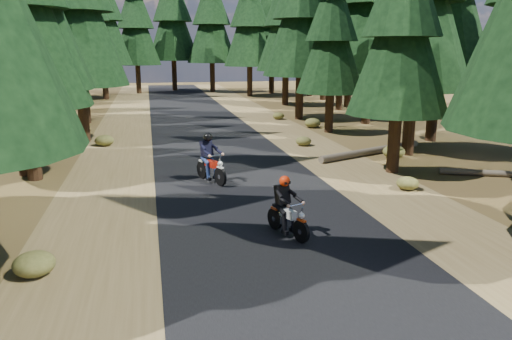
{
  "coord_description": "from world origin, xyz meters",
  "views": [
    {
      "loc": [
        -3.08,
        -12.79,
        4.65
      ],
      "look_at": [
        0.0,
        1.5,
        1.1
      ],
      "focal_mm": 35.0,
      "sensor_mm": 36.0,
      "label": 1
    }
  ],
  "objects_px": {
    "log_near": "(372,151)",
    "log_far": "(492,173)",
    "rider_lead": "(288,217)",
    "rider_follow": "(211,166)"
  },
  "relations": [
    {
      "from": "log_near",
      "to": "log_far",
      "type": "bearing_deg",
      "value": -84.04
    },
    {
      "from": "log_far",
      "to": "rider_lead",
      "type": "height_order",
      "value": "rider_lead"
    },
    {
      "from": "rider_lead",
      "to": "rider_follow",
      "type": "bearing_deg",
      "value": -98.35
    },
    {
      "from": "log_near",
      "to": "rider_follow",
      "type": "height_order",
      "value": "rider_follow"
    },
    {
      "from": "log_near",
      "to": "log_far",
      "type": "height_order",
      "value": "log_near"
    },
    {
      "from": "rider_lead",
      "to": "rider_follow",
      "type": "relative_size",
      "value": 0.88
    },
    {
      "from": "rider_lead",
      "to": "log_near",
      "type": "bearing_deg",
      "value": -146.54
    },
    {
      "from": "log_far",
      "to": "rider_follow",
      "type": "relative_size",
      "value": 1.83
    },
    {
      "from": "log_near",
      "to": "rider_lead",
      "type": "relative_size",
      "value": 3.49
    },
    {
      "from": "log_near",
      "to": "log_far",
      "type": "xyz_separation_m",
      "value": [
        2.66,
        -4.66,
        -0.04
      ]
    }
  ]
}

